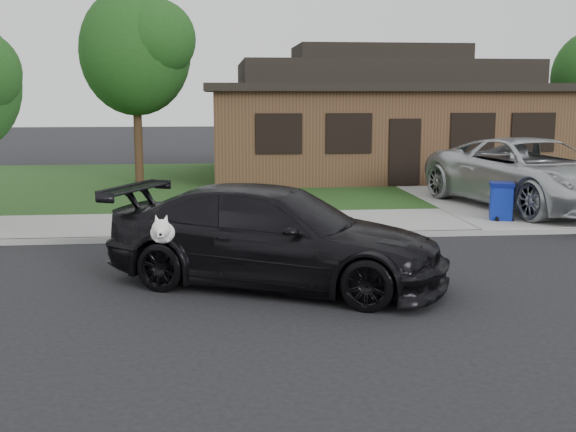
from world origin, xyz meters
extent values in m
plane|color=black|center=(0.00, 0.00, 0.00)|extent=(120.00, 120.00, 0.00)
cube|color=gray|center=(0.00, 5.00, 0.06)|extent=(60.00, 3.00, 0.12)
cube|color=gray|center=(0.00, 3.50, 0.06)|extent=(60.00, 0.12, 0.12)
cube|color=#193814|center=(0.00, 13.00, 0.07)|extent=(60.00, 13.00, 0.13)
cube|color=gray|center=(6.00, 10.00, 0.07)|extent=(4.50, 13.00, 0.14)
imported|color=black|center=(-1.05, -0.17, 0.79)|extent=(5.85, 4.29, 1.58)
ellipsoid|color=white|center=(-2.76, -1.19, 1.08)|extent=(0.34, 0.40, 0.30)
sphere|color=white|center=(-2.76, -1.42, 1.18)|extent=(0.26, 0.26, 0.26)
cube|color=white|center=(-2.76, -1.55, 1.13)|extent=(0.09, 0.12, 0.08)
sphere|color=black|center=(-2.76, -1.61, 1.13)|extent=(0.04, 0.04, 0.04)
cone|color=white|center=(-2.82, -1.37, 1.31)|extent=(0.11, 0.11, 0.14)
cone|color=white|center=(-2.69, -1.37, 1.31)|extent=(0.11, 0.11, 0.14)
imported|color=#B5B8BD|center=(6.07, 6.27, 1.03)|extent=(4.35, 6.91, 1.78)
cube|color=navy|center=(4.63, 4.65, 0.52)|extent=(0.61, 0.61, 0.80)
cube|color=#08105E|center=(4.63, 4.65, 0.96)|extent=(0.67, 0.67, 0.09)
cylinder|color=black|center=(4.45, 4.41, 0.18)|extent=(0.08, 0.13, 0.12)
cylinder|color=black|center=(4.80, 4.41, 0.18)|extent=(0.08, 0.13, 0.12)
cube|color=#422B1C|center=(4.00, 15.00, 1.63)|extent=(12.00, 8.00, 3.00)
cube|color=black|center=(4.00, 15.00, 3.25)|extent=(12.60, 8.60, 0.25)
cube|color=black|center=(4.00, 15.00, 3.78)|extent=(10.00, 6.50, 0.80)
cube|color=black|center=(4.00, 15.00, 4.48)|extent=(6.00, 3.50, 0.60)
cube|color=black|center=(4.00, 10.97, 1.23)|extent=(1.00, 0.06, 2.10)
cube|color=black|center=(0.00, 10.97, 1.83)|extent=(1.30, 0.05, 1.10)
cube|color=black|center=(2.20, 10.97, 1.83)|extent=(1.30, 0.05, 1.10)
cube|color=black|center=(6.20, 10.97, 1.83)|extent=(1.30, 0.05, 1.10)
cube|color=black|center=(8.20, 10.97, 1.83)|extent=(1.30, 0.05, 1.10)
cylinder|color=#332114|center=(-4.50, 13.00, 1.37)|extent=(0.28, 0.28, 2.48)
ellipsoid|color=#143811|center=(-4.50, 13.00, 4.41)|extent=(3.60, 3.60, 4.14)
sphere|color=#26591E|center=(-3.78, 12.46, 4.77)|extent=(2.52, 2.52, 2.52)
camera|label=1|loc=(-2.02, -11.36, 3.00)|focal=45.00mm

